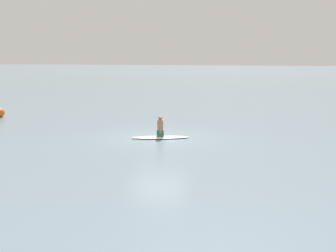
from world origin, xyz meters
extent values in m
plane|color=slate|center=(0.00, 0.00, 0.00)|extent=(400.00, 400.00, 0.00)
ellipsoid|color=silver|center=(0.05, 0.09, 0.04)|extent=(1.72, 2.63, 0.08)
cube|color=#26664C|center=(0.05, 0.09, 0.23)|extent=(0.36, 0.39, 0.29)
cylinder|color=#9E7051|center=(0.05, 0.09, 0.60)|extent=(0.36, 0.36, 0.48)
sphere|color=#9E7051|center=(0.05, 0.09, 0.92)|extent=(0.19, 0.19, 0.19)
cylinder|color=#9E7051|center=(-0.09, 0.02, 0.53)|extent=(0.10, 0.10, 0.53)
cylinder|color=#9E7051|center=(0.20, 0.17, 0.53)|extent=(0.10, 0.10, 0.53)
sphere|color=#E55919|center=(-2.10, -11.66, 0.28)|extent=(0.56, 0.56, 0.56)
camera|label=1|loc=(15.67, 6.89, 3.54)|focal=41.00mm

